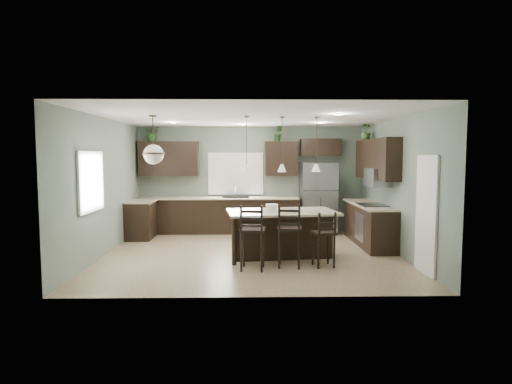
% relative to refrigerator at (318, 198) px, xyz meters
% --- Properties ---
extents(ground, '(6.00, 6.00, 0.00)m').
position_rel_refrigerator_xyz_m(ground, '(-1.77, -2.34, -0.93)').
color(ground, '#9E8466').
rests_on(ground, ground).
extents(pantry_door, '(0.04, 0.82, 2.04)m').
position_rel_refrigerator_xyz_m(pantry_door, '(1.21, -3.89, 0.09)').
color(pantry_door, white).
rests_on(pantry_door, ground).
extents(window_back, '(1.35, 0.02, 1.00)m').
position_rel_refrigerator_xyz_m(window_back, '(-2.17, 0.40, 0.62)').
color(window_back, white).
rests_on(window_back, room_shell).
extents(window_left, '(0.02, 1.10, 1.00)m').
position_rel_refrigerator_xyz_m(window_left, '(-4.75, -3.14, 0.62)').
color(window_left, white).
rests_on(window_left, room_shell).
extents(left_return_cabs, '(0.60, 0.90, 0.90)m').
position_rel_refrigerator_xyz_m(left_return_cabs, '(-4.47, -0.64, -0.48)').
color(left_return_cabs, black).
rests_on(left_return_cabs, ground).
extents(left_return_countertop, '(0.66, 0.96, 0.04)m').
position_rel_refrigerator_xyz_m(left_return_countertop, '(-4.45, -0.64, -0.01)').
color(left_return_countertop, beige).
rests_on(left_return_countertop, left_return_cabs).
extents(back_lower_cabs, '(4.20, 0.60, 0.90)m').
position_rel_refrigerator_xyz_m(back_lower_cabs, '(-2.62, 0.11, -0.48)').
color(back_lower_cabs, black).
rests_on(back_lower_cabs, ground).
extents(back_countertop, '(4.20, 0.66, 0.04)m').
position_rel_refrigerator_xyz_m(back_countertop, '(-2.62, 0.09, -0.01)').
color(back_countertop, beige).
rests_on(back_countertop, back_lower_cabs).
extents(sink_inset, '(0.70, 0.45, 0.01)m').
position_rel_refrigerator_xyz_m(sink_inset, '(-2.17, 0.09, 0.01)').
color(sink_inset, gray).
rests_on(sink_inset, back_countertop).
extents(faucet, '(0.02, 0.02, 0.28)m').
position_rel_refrigerator_xyz_m(faucet, '(-2.17, 0.06, 0.16)').
color(faucet, silver).
rests_on(faucet, back_countertop).
extents(back_upper_left, '(1.55, 0.34, 0.90)m').
position_rel_refrigerator_xyz_m(back_upper_left, '(-3.92, 0.24, 1.02)').
color(back_upper_left, black).
rests_on(back_upper_left, room_shell).
extents(back_upper_right, '(0.85, 0.34, 0.90)m').
position_rel_refrigerator_xyz_m(back_upper_right, '(-0.97, 0.24, 1.02)').
color(back_upper_right, black).
rests_on(back_upper_right, room_shell).
extents(fridge_header, '(1.05, 0.34, 0.45)m').
position_rel_refrigerator_xyz_m(fridge_header, '(0.08, 0.24, 1.32)').
color(fridge_header, black).
rests_on(fridge_header, room_shell).
extents(right_lower_cabs, '(0.60, 2.35, 0.90)m').
position_rel_refrigerator_xyz_m(right_lower_cabs, '(0.93, -1.46, -0.48)').
color(right_lower_cabs, black).
rests_on(right_lower_cabs, ground).
extents(right_countertop, '(0.66, 2.35, 0.04)m').
position_rel_refrigerator_xyz_m(right_countertop, '(0.91, -1.46, -0.01)').
color(right_countertop, beige).
rests_on(right_countertop, right_lower_cabs).
extents(cooktop, '(0.58, 0.75, 0.02)m').
position_rel_refrigerator_xyz_m(cooktop, '(0.91, -1.74, 0.02)').
color(cooktop, black).
rests_on(cooktop, right_countertop).
extents(wall_oven_front, '(0.01, 0.72, 0.60)m').
position_rel_refrigerator_xyz_m(wall_oven_front, '(0.63, -1.74, -0.48)').
color(wall_oven_front, gray).
rests_on(wall_oven_front, right_lower_cabs).
extents(right_upper_cabs, '(0.34, 2.35, 0.90)m').
position_rel_refrigerator_xyz_m(right_upper_cabs, '(1.06, -1.46, 1.02)').
color(right_upper_cabs, black).
rests_on(right_upper_cabs, room_shell).
extents(microwave, '(0.40, 0.75, 0.40)m').
position_rel_refrigerator_xyz_m(microwave, '(1.01, -1.74, 0.62)').
color(microwave, gray).
rests_on(microwave, right_upper_cabs).
extents(refrigerator, '(0.90, 0.74, 1.85)m').
position_rel_refrigerator_xyz_m(refrigerator, '(0.00, 0.00, 0.00)').
color(refrigerator, '#999AA2').
rests_on(refrigerator, ground).
extents(kitchen_island, '(2.28, 1.47, 0.92)m').
position_rel_refrigerator_xyz_m(kitchen_island, '(-1.17, -2.61, -0.46)').
color(kitchen_island, black).
rests_on(kitchen_island, ground).
extents(serving_dish, '(0.24, 0.24, 0.14)m').
position_rel_refrigerator_xyz_m(serving_dish, '(-1.36, -2.63, 0.07)').
color(serving_dish, white).
rests_on(serving_dish, kitchen_island).
extents(bar_stool_left, '(0.48, 0.48, 1.18)m').
position_rel_refrigerator_xyz_m(bar_stool_left, '(-1.76, -3.60, -0.34)').
color(bar_stool_left, black).
rests_on(bar_stool_left, ground).
extents(bar_stool_center, '(0.48, 0.48, 1.16)m').
position_rel_refrigerator_xyz_m(bar_stool_center, '(-1.09, -3.42, -0.34)').
color(bar_stool_center, black).
rests_on(bar_stool_center, ground).
extents(bar_stool_right, '(0.44, 0.44, 1.02)m').
position_rel_refrigerator_xyz_m(bar_stool_right, '(-0.46, -3.41, -0.41)').
color(bar_stool_right, black).
rests_on(bar_stool_right, ground).
extents(pendant_left, '(0.17, 0.17, 1.10)m').
position_rel_refrigerator_xyz_m(pendant_left, '(-1.86, -2.69, 1.32)').
color(pendant_left, white).
rests_on(pendant_left, room_shell).
extents(pendant_center, '(0.17, 0.17, 1.10)m').
position_rel_refrigerator_xyz_m(pendant_center, '(-1.17, -2.61, 1.32)').
color(pendant_center, silver).
rests_on(pendant_center, room_shell).
extents(pendant_right, '(0.17, 0.17, 1.10)m').
position_rel_refrigerator_xyz_m(pendant_right, '(-0.47, -2.52, 1.32)').
color(pendant_right, white).
rests_on(pendant_right, room_shell).
extents(chandelier, '(0.42, 0.42, 0.94)m').
position_rel_refrigerator_xyz_m(chandelier, '(-3.65, -2.80, 1.40)').
color(chandelier, beige).
rests_on(chandelier, room_shell).
extents(plant_back_left, '(0.43, 0.38, 0.47)m').
position_rel_refrigerator_xyz_m(plant_back_left, '(-4.32, 0.21, 1.71)').
color(plant_back_left, '#254D22').
rests_on(plant_back_left, back_upper_left).
extents(plant_back_right, '(0.24, 0.20, 0.44)m').
position_rel_refrigerator_xyz_m(plant_back_right, '(-1.03, 0.21, 1.70)').
color(plant_back_right, '#264A20').
rests_on(plant_back_right, back_upper_right).
extents(plant_right_wall, '(0.31, 0.31, 0.44)m').
position_rel_refrigerator_xyz_m(plant_right_wall, '(1.03, -0.65, 1.69)').
color(plant_right_wall, '#375625').
rests_on(plant_right_wall, right_upper_cabs).
extents(room_shell, '(6.00, 6.00, 6.00)m').
position_rel_refrigerator_xyz_m(room_shell, '(-1.77, -2.34, 0.77)').
color(room_shell, slate).
rests_on(room_shell, ground).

